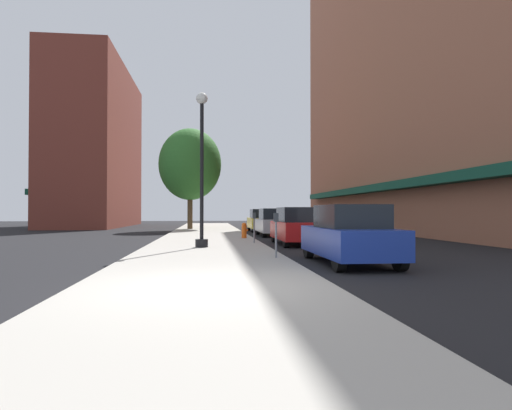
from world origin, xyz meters
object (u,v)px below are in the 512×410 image
(parking_meter_near, at_px, (276,229))
(car_silver, at_px, (274,223))
(fire_hydrant, at_px, (244,230))
(lamppost, at_px, (202,166))
(car_blue, at_px, (349,235))
(parking_meter_far, at_px, (254,224))
(car_red, at_px, (297,227))
(tree_near, at_px, (190,164))
(car_yellow, at_px, (262,221))

(parking_meter_near, xyz_separation_m, car_silver, (1.95, 13.38, -0.14))
(fire_hydrant, bearing_deg, lamppost, -110.47)
(parking_meter_near, relative_size, car_blue, 0.30)
(car_blue, height_order, car_silver, same)
(car_silver, bearing_deg, car_blue, -89.37)
(parking_meter_far, distance_m, car_red, 1.97)
(car_red, bearing_deg, car_blue, -90.88)
(fire_hydrant, distance_m, car_silver, 4.33)
(parking_meter_far, height_order, tree_near, tree_near)
(parking_meter_far, distance_m, tree_near, 16.75)
(parking_meter_near, bearing_deg, car_silver, 81.71)
(tree_near, bearing_deg, car_red, -71.04)
(car_silver, bearing_deg, tree_near, 122.61)
(lamppost, height_order, car_yellow, lamppost)
(parking_meter_far, relative_size, car_red, 0.30)
(parking_meter_far, bearing_deg, car_blue, -74.26)
(car_blue, bearing_deg, parking_meter_near, 159.31)
(lamppost, distance_m, parking_meter_far, 3.81)
(car_blue, height_order, car_yellow, same)
(fire_hydrant, xyz_separation_m, car_silver, (2.09, 3.78, 0.29))
(parking_meter_near, bearing_deg, parking_meter_far, 90.00)
(parking_meter_near, height_order, car_silver, car_silver)
(tree_near, height_order, car_blue, tree_near)
(fire_hydrant, relative_size, car_blue, 0.18)
(fire_hydrant, bearing_deg, car_blue, -78.61)
(lamppost, height_order, fire_hydrant, lamppost)
(tree_near, xyz_separation_m, car_blue, (5.36, -22.75, -4.39))
(lamppost, distance_m, car_silver, 10.53)
(lamppost, xyz_separation_m, fire_hydrant, (2.08, 5.59, -2.68))
(fire_hydrant, distance_m, car_red, 3.87)
(car_blue, bearing_deg, car_silver, 91.66)
(lamppost, relative_size, car_red, 1.37)
(parking_meter_far, relative_size, car_silver, 0.30)
(car_red, height_order, car_silver, same)
(tree_near, bearing_deg, parking_meter_far, -77.86)
(fire_hydrant, height_order, parking_meter_far, parking_meter_far)
(parking_meter_far, distance_m, car_silver, 7.52)
(car_yellow, bearing_deg, car_blue, -91.48)
(lamppost, height_order, car_blue, lamppost)
(lamppost, distance_m, parking_meter_near, 5.11)
(lamppost, distance_m, car_red, 5.36)
(lamppost, bearing_deg, parking_meter_far, 43.36)
(lamppost, bearing_deg, parking_meter_near, -60.95)
(car_red, bearing_deg, fire_hydrant, 122.01)
(car_red, bearing_deg, lamppost, -151.57)
(parking_meter_near, relative_size, parking_meter_far, 1.00)
(tree_near, xyz_separation_m, car_silver, (5.36, -8.58, -4.39))
(tree_near, bearing_deg, car_blue, -76.75)
(car_silver, relative_size, car_yellow, 1.00)
(car_red, distance_m, car_yellow, 12.98)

